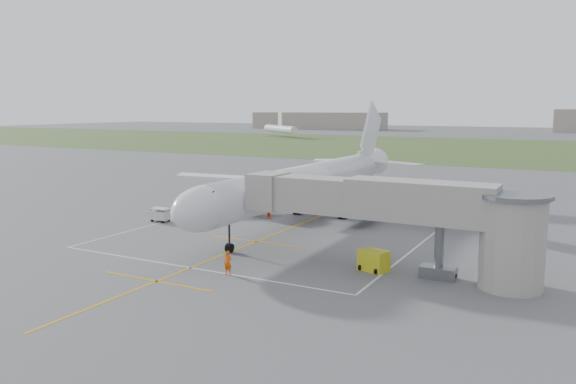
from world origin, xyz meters
The scene contains 11 objects.
ground centered at (0.00, 0.00, 0.00)m, with size 700.00×700.00×0.00m, color #505052.
grass_strip centered at (0.00, 130.00, 0.01)m, with size 700.00×120.00×0.02m, color #3F5424.
apron_markings centered at (0.00, -5.82, 0.01)m, with size 28.20×60.00×0.01m.
airliner centered at (0.00, 0.75, 4.39)m, with size 38.93×46.75×13.52m.
jet_bridge centered at (15.72, -13.50, 4.74)m, with size 23.40×5.00×7.20m.
gpu_unit centered at (13.09, -13.93, 0.81)m, with size 2.53×2.09×1.65m.
baggage_cart centered at (-14.45, -6.89, 0.78)m, with size 2.22×1.36×1.52m.
ramp_worker_nose centered at (3.67, -20.13, 0.92)m, with size 0.67×0.44×1.85m, color #D64F06.
ramp_worker_wing centered at (-4.58, 0.37, 0.83)m, with size 0.81×0.63×1.67m, color #FF3F08.
distant_hangars centered at (-16.15, 265.19, 5.17)m, with size 345.00×49.00×12.00m.
distant_aircraft centered at (-0.02, 171.85, 3.59)m, with size 214.13×39.12×8.85m.
Camera 1 is at (27.23, -54.38, 12.56)m, focal length 35.00 mm.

